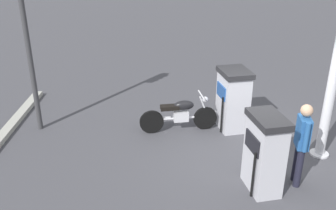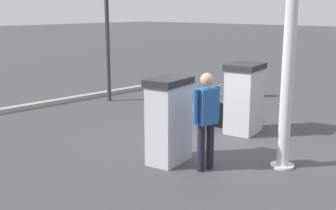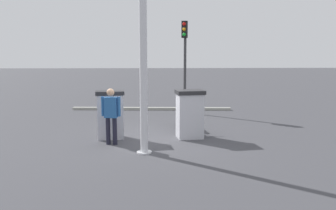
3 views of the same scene
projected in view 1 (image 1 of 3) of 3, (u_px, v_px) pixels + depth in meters
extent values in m
plane|color=#424247|center=(247.00, 153.00, 8.09)|extent=(120.00, 120.00, 0.00)
cube|color=silver|center=(233.00, 102.00, 8.92)|extent=(0.69, 0.85, 1.38)
cube|color=#1E478C|center=(221.00, 91.00, 8.74)|extent=(0.10, 0.54, 0.32)
cube|color=#262628|center=(235.00, 72.00, 8.62)|extent=(0.76, 0.93, 0.12)
cylinder|color=black|center=(222.00, 115.00, 8.73)|extent=(0.05, 0.05, 0.90)
cube|color=silver|center=(264.00, 156.00, 6.68)|extent=(0.58, 0.84, 1.37)
cube|color=black|center=(252.00, 143.00, 6.51)|extent=(0.10, 0.55, 0.32)
cube|color=#262628|center=(268.00, 119.00, 6.38)|extent=(0.64, 0.92, 0.12)
cylinder|color=black|center=(253.00, 175.00, 6.50)|extent=(0.05, 0.05, 0.89)
cylinder|color=black|center=(205.00, 118.00, 9.03)|extent=(0.58, 0.12, 0.58)
cylinder|color=black|center=(152.00, 122.00, 8.84)|extent=(0.58, 0.12, 0.58)
cube|color=silver|center=(181.00, 116.00, 8.90)|extent=(0.38, 0.23, 0.24)
cylinder|color=silver|center=(179.00, 118.00, 8.91)|extent=(0.99, 0.14, 0.05)
ellipsoid|color=black|center=(184.00, 105.00, 8.80)|extent=(0.50, 0.26, 0.24)
cube|color=black|center=(170.00, 107.00, 8.76)|extent=(0.46, 0.24, 0.10)
cylinder|color=silver|center=(204.00, 107.00, 8.90)|extent=(0.26, 0.06, 0.57)
cylinder|color=silver|center=(201.00, 95.00, 8.76)|extent=(0.09, 0.56, 0.04)
sphere|color=silver|center=(205.00, 99.00, 8.82)|extent=(0.15, 0.15, 0.14)
cylinder|color=silver|center=(159.00, 118.00, 8.97)|extent=(0.55, 0.12, 0.07)
cylinder|color=#1E1E2D|center=(297.00, 162.00, 7.03)|extent=(0.15, 0.15, 0.79)
cylinder|color=#1E1E2D|center=(299.00, 168.00, 6.85)|extent=(0.15, 0.15, 0.79)
cube|color=#265999|center=(303.00, 132.00, 6.66)|extent=(0.26, 0.39, 0.59)
cylinder|color=#265999|center=(301.00, 125.00, 6.87)|extent=(0.10, 0.10, 0.56)
cylinder|color=#265999|center=(306.00, 137.00, 6.43)|extent=(0.10, 0.10, 0.56)
sphere|color=tan|center=(307.00, 110.00, 6.49)|extent=(0.26, 0.26, 0.22)
cylinder|color=#38383A|center=(28.00, 49.00, 8.35)|extent=(0.15, 0.15, 4.04)
cylinder|color=silver|center=(319.00, 154.00, 8.04)|extent=(0.40, 0.40, 0.04)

